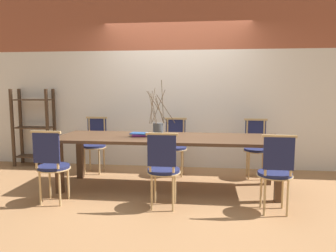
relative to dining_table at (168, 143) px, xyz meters
name	(u,v)px	position (x,y,z in m)	size (l,w,h in m)	color
ground_plane	(168,188)	(0.00, 0.00, -0.65)	(16.00, 16.00, 0.00)	#9E7047
wall_rear	(177,76)	(0.00, 1.28, 0.95)	(12.00, 0.06, 3.20)	silver
dining_table	(168,143)	(0.00, 0.00, 0.00)	(3.05, 0.93, 0.73)	#4C3321
chair_near_leftend	(52,163)	(-1.32, -0.75, -0.15)	(0.40, 0.40, 0.91)	#1E234C
chair_near_left	(163,167)	(0.03, -0.75, -0.15)	(0.40, 0.40, 0.91)	#1E234C
chair_near_center	(276,170)	(1.30, -0.75, -0.15)	(0.40, 0.40, 0.91)	#1E234C
chair_far_leftend	(95,142)	(-1.31, 0.75, -0.15)	(0.40, 0.40, 0.91)	#1E234C
chair_far_left	(175,144)	(0.02, 0.75, -0.15)	(0.40, 0.40, 0.91)	#1E234C
chair_far_center	(256,146)	(1.30, 0.75, -0.15)	(0.40, 0.40, 0.91)	#1E234C
vase_centerpiece	(158,128)	(-0.14, -0.01, 0.20)	(0.37, 0.35, 0.78)	#4C5156
book_stack	(139,134)	(-0.40, 0.00, 0.11)	(0.24, 0.20, 0.05)	#842D8C
shelving_rack	(34,128)	(-2.55, 1.05, 0.03)	(0.69, 0.31, 1.38)	#422D1E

